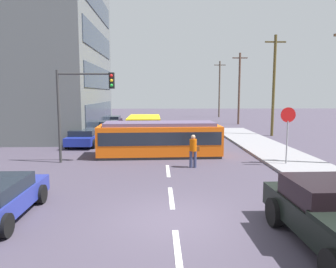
{
  "coord_description": "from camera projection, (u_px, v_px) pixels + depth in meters",
  "views": [
    {
      "loc": [
        -0.43,
        -9.12,
        3.71
      ],
      "look_at": [
        0.05,
        7.84,
        1.56
      ],
      "focal_mm": 34.3,
      "sensor_mm": 36.0,
      "label": 1
    }
  ],
  "objects": [
    {
      "name": "sidewalk_curb_right",
      "position": [
        307.0,
        169.0,
        15.66
      ],
      "size": [
        3.2,
        36.0,
        0.14
      ],
      "primitive_type": "cube",
      "color": "gray",
      "rests_on": "ground"
    },
    {
      "name": "traffic_light_mast",
      "position": [
        81.0,
        98.0,
        16.96
      ],
      "size": [
        3.05,
        0.33,
        4.93
      ],
      "color": "#333333",
      "rests_on": "ground"
    },
    {
      "name": "stop_sign",
      "position": [
        288.0,
        124.0,
        16.23
      ],
      "size": [
        0.76,
        0.07,
        2.88
      ],
      "color": "gray",
      "rests_on": "sidewalk_curb_right"
    },
    {
      "name": "lane_stripe_0",
      "position": [
        178.0,
        252.0,
        7.54
      ],
      "size": [
        0.16,
        2.4,
        0.01
      ],
      "primitive_type": "cube",
      "color": "silver",
      "rests_on": "ground"
    },
    {
      "name": "streetcar_tram",
      "position": [
        159.0,
        138.0,
        19.08
      ],
      "size": [
        7.28,
        2.81,
        2.04
      ],
      "color": "#E7580F",
      "rests_on": "ground"
    },
    {
      "name": "utility_pole_far",
      "position": [
        239.0,
        87.0,
        38.44
      ],
      "size": [
        1.8,
        0.24,
        8.5
      ],
      "color": "brown",
      "rests_on": "ground"
    },
    {
      "name": "lane_stripe_3",
      "position": [
        164.0,
        141.0,
        25.17
      ],
      "size": [
        0.16,
        2.4,
        0.01
      ],
      "primitive_type": "cube",
      "color": "silver",
      "rests_on": "ground"
    },
    {
      "name": "pedestrian_crossing",
      "position": [
        193.0,
        149.0,
        16.05
      ],
      "size": [
        0.51,
        0.36,
        1.67
      ],
      "color": "#34395B",
      "rests_on": "ground"
    },
    {
      "name": "utility_pole_distant",
      "position": [
        219.0,
        88.0,
        50.09
      ],
      "size": [
        1.8,
        0.24,
        8.69
      ],
      "color": "brown",
      "rests_on": "ground"
    },
    {
      "name": "utility_pole_mid",
      "position": [
        274.0,
        84.0,
        27.78
      ],
      "size": [
        1.8,
        0.24,
        8.68
      ],
      "color": "brown",
      "rests_on": "ground"
    },
    {
      "name": "city_bus",
      "position": [
        144.0,
        127.0,
        25.68
      ],
      "size": [
        2.62,
        5.53,
        1.88
      ],
      "color": "yellow",
      "rests_on": "ground"
    },
    {
      "name": "parked_sedan_mid",
      "position": [
        85.0,
        137.0,
        22.91
      ],
      "size": [
        2.09,
        4.29,
        1.19
      ],
      "color": "#1C2B98",
      "rests_on": "ground"
    },
    {
      "name": "parked_sedan_furthest",
      "position": [
        112.0,
        121.0,
        36.33
      ],
      "size": [
        2.1,
        4.16,
        1.19
      ],
      "color": "black",
      "rests_on": "ground"
    },
    {
      "name": "lane_stripe_1",
      "position": [
        171.0,
        197.0,
        11.51
      ],
      "size": [
        0.16,
        2.4,
        0.01
      ],
      "primitive_type": "cube",
      "color": "silver",
      "rests_on": "ground"
    },
    {
      "name": "lane_stripe_4",
      "position": [
        163.0,
        132.0,
        31.12
      ],
      "size": [
        0.16,
        2.4,
        0.01
      ],
      "primitive_type": "cube",
      "color": "silver",
      "rests_on": "ground"
    },
    {
      "name": "parked_sedan_far",
      "position": [
        108.0,
        127.0,
        29.79
      ],
      "size": [
        2.11,
        4.58,
        1.19
      ],
      "color": "black",
      "rests_on": "ground"
    },
    {
      "name": "corner_building",
      "position": [
        11.0,
        26.0,
        28.16
      ],
      "size": [
        15.38,
        14.42,
        19.2
      ],
      "color": "slate",
      "rests_on": "ground"
    },
    {
      "name": "lane_stripe_2",
      "position": [
        168.0,
        171.0,
        15.48
      ],
      "size": [
        0.16,
        2.4,
        0.01
      ],
      "primitive_type": "cube",
      "color": "silver",
      "rests_on": "ground"
    },
    {
      "name": "ground_plane",
      "position": [
        166.0,
        155.0,
        19.44
      ],
      "size": [
        120.0,
        120.0,
        0.0
      ],
      "primitive_type": "plane",
      "color": "#433B4B"
    }
  ]
}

